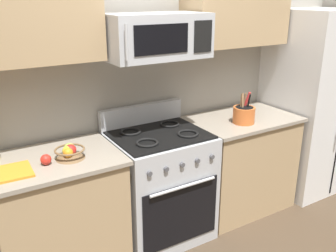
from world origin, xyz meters
TOP-DOWN VIEW (x-y plane):
  - wall_back at (0.00, 1.11)m, footprint 8.00×0.10m
  - counter_left at (-0.84, 0.71)m, footprint 0.90×0.66m
  - range_oven at (-0.00, 0.72)m, footprint 0.76×0.70m
  - counter_right at (0.88, 0.71)m, footprint 0.98×0.66m
  - refrigerator at (1.79, 0.70)m, footprint 0.81×0.77m
  - microwave at (-0.00, 0.74)m, footprint 0.77×0.44m
  - upper_cabinets_left at (-0.85, 0.89)m, footprint 0.89×0.34m
  - upper_cabinets_right at (0.88, 0.89)m, footprint 0.97×0.34m
  - utensil_crock at (0.79, 0.60)m, footprint 0.19×0.19m
  - fruit_basket at (-0.74, 0.65)m, footprint 0.21×0.21m
  - apple_loose at (-0.90, 0.64)m, footprint 0.07×0.07m
  - cutting_board at (-1.19, 0.62)m, footprint 0.38×0.26m

SIDE VIEW (x-z plane):
  - counter_right at x=0.88m, z-range 0.00..0.91m
  - counter_left at x=-0.84m, z-range 0.00..0.91m
  - range_oven at x=0.00m, z-range -0.07..1.02m
  - cutting_board at x=-1.19m, z-range 0.91..0.93m
  - refrigerator at x=1.79m, z-range 0.00..1.84m
  - apple_loose at x=-0.90m, z-range 0.91..0.98m
  - fruit_basket at x=-0.74m, z-range 0.91..1.01m
  - utensil_crock at x=0.79m, z-range 0.85..1.12m
  - wall_back at x=0.00m, z-range 0.00..2.60m
  - microwave at x=0.00m, z-range 1.52..1.85m
  - upper_cabinets_left at x=-0.85m, z-range 1.54..2.29m
  - upper_cabinets_right at x=0.88m, z-range 1.54..2.29m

